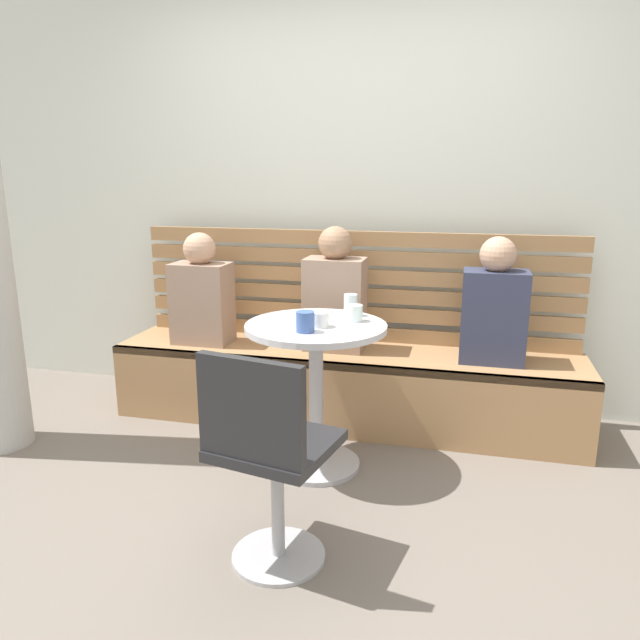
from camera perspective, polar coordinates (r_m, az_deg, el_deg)
name	(u,v)px	position (r m, az deg, el deg)	size (l,w,h in m)	color
ground	(283,536)	(2.58, -3.57, -20.04)	(8.00, 8.00, 0.00)	#70665B
back_wall	(360,171)	(3.73, 3.91, 14.08)	(5.20, 0.10, 2.90)	silver
booth_bench	(344,386)	(3.52, 2.29, -6.34)	(2.70, 0.52, 0.44)	#A87C51
booth_backrest	(353,286)	(3.60, 3.16, 3.32)	(2.65, 0.04, 0.67)	#9A7249
cafe_table	(316,368)	(2.89, -0.39, -4.65)	(0.68, 0.68, 0.74)	#ADADB2
white_chair	(268,454)	(2.18, -5.04, -12.67)	(0.47, 0.47, 0.85)	#ADADB2
person_adult	(335,295)	(3.40, 1.44, 2.38)	(0.34, 0.22, 0.71)	#9E7F6B
person_child_left	(202,295)	(3.61, -11.30, 2.40)	(0.34, 0.22, 0.66)	#9E7F6B
person_child_middle	(494,307)	(3.30, 16.40, 1.18)	(0.34, 0.22, 0.68)	#333851
cup_mug_blue	(305,322)	(2.67, -1.42, -0.17)	(0.08, 0.08, 0.10)	#3D5B9E
cup_glass_short	(354,313)	(2.87, 3.33, 0.67)	(0.08, 0.08, 0.08)	silver
cup_ceramic_white	(320,320)	(2.76, 0.04, 0.04)	(0.08, 0.08, 0.07)	white
cup_water_clear	(351,305)	(2.98, 2.95, 1.45)	(0.07, 0.07, 0.11)	white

